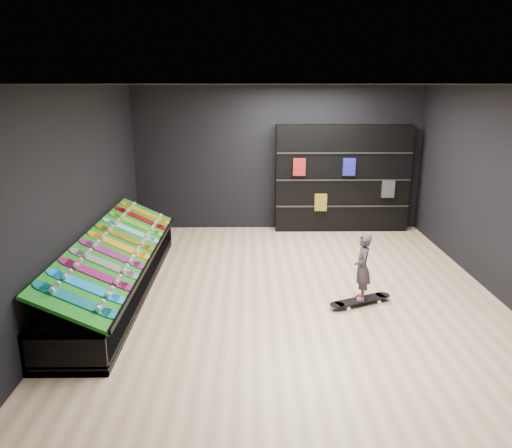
{
  "coord_description": "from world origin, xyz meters",
  "views": [
    {
      "loc": [
        -0.6,
        -6.92,
        3.0
      ],
      "look_at": [
        -0.5,
        0.2,
        1.0
      ],
      "focal_mm": 35.0,
      "sensor_mm": 36.0,
      "label": 1
    }
  ],
  "objects_px": {
    "back_shelving": "(342,178)",
    "display_rack": "(118,277)",
    "floor_skateboard": "(360,302)",
    "child": "(362,280)"
  },
  "relations": [
    {
      "from": "back_shelving",
      "to": "floor_skateboard",
      "type": "bearing_deg",
      "value": -95.66
    },
    {
      "from": "back_shelving",
      "to": "child",
      "type": "relative_size",
      "value": 4.85
    },
    {
      "from": "floor_skateboard",
      "to": "child",
      "type": "bearing_deg",
      "value": 0.0
    },
    {
      "from": "back_shelving",
      "to": "child",
      "type": "bearing_deg",
      "value": -95.66
    },
    {
      "from": "back_shelving",
      "to": "child",
      "type": "height_order",
      "value": "back_shelving"
    },
    {
      "from": "back_shelving",
      "to": "display_rack",
      "type": "bearing_deg",
      "value": -139.5
    },
    {
      "from": "display_rack",
      "to": "back_shelving",
      "type": "distance_m",
      "value": 5.18
    },
    {
      "from": "floor_skateboard",
      "to": "back_shelving",
      "type": "bearing_deg",
      "value": 60.44
    },
    {
      "from": "display_rack",
      "to": "floor_skateboard",
      "type": "xyz_separation_m",
      "value": [
        3.51,
        -0.48,
        -0.2
      ]
    },
    {
      "from": "floor_skateboard",
      "to": "display_rack",
      "type": "bearing_deg",
      "value": 148.25
    }
  ]
}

